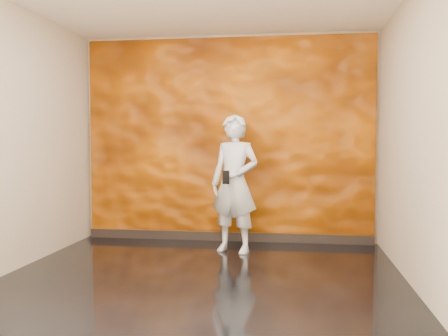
# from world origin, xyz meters

# --- Properties ---
(room) EXTENTS (4.02, 4.02, 2.81)m
(room) POSITION_xyz_m (0.00, 0.00, 1.40)
(room) COLOR black
(room) RESTS_ON ground
(feature_wall) EXTENTS (3.90, 0.06, 2.75)m
(feature_wall) POSITION_xyz_m (0.00, 1.96, 1.38)
(feature_wall) COLOR #C85C00
(feature_wall) RESTS_ON ground
(baseboard) EXTENTS (3.90, 0.04, 0.12)m
(baseboard) POSITION_xyz_m (0.00, 1.92, 0.06)
(baseboard) COLOR black
(baseboard) RESTS_ON ground
(man) EXTENTS (0.71, 0.58, 1.68)m
(man) POSITION_xyz_m (0.18, 1.27, 0.84)
(man) COLOR #989DA6
(man) RESTS_ON ground
(phone) EXTENTS (0.09, 0.04, 0.16)m
(phone) POSITION_xyz_m (0.11, 1.03, 0.93)
(phone) COLOR black
(phone) RESTS_ON man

